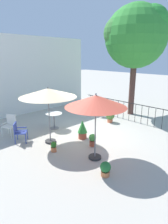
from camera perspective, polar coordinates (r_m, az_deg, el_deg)
ground_plane at (r=8.92m, az=0.43°, el=-6.36°), size 60.00×60.00×0.00m
villa_facade at (r=12.34m, az=-16.45°, el=10.33°), size 8.72×0.30×4.58m
terrace_railing at (r=10.92m, az=11.66°, el=1.36°), size 0.03×5.55×1.01m
shade_tree at (r=11.84m, az=15.05°, el=20.72°), size 3.61×3.44×6.16m
patio_umbrella_0 at (r=6.18m, az=3.51°, el=3.08°), size 2.01×2.01×2.31m
patio_umbrella_1 at (r=7.56m, az=-10.62°, el=5.50°), size 2.22×2.22×2.31m
cafe_table_0 at (r=9.45m, az=-8.86°, el=-1.75°), size 0.79×0.79×0.77m
patio_chair_0 at (r=8.35m, az=-18.73°, el=-5.30°), size 0.66×0.66×0.83m
patio_chair_1 at (r=11.32m, az=4.94°, el=1.37°), size 0.57×0.58×0.89m
patio_chair_2 at (r=9.15m, az=-21.05°, el=-3.26°), size 0.63×0.65×0.95m
potted_plant_0 at (r=7.33m, az=-9.01°, el=-10.03°), size 0.23×0.24×0.40m
potted_plant_1 at (r=10.37m, az=7.74°, el=-1.19°), size 0.47×0.47×0.62m
potted_plant_2 at (r=8.26m, az=-0.47°, el=-5.03°), size 0.41×0.41×0.82m
potted_plant_3 at (r=7.67m, az=2.54°, el=-8.16°), size 0.29×0.29×0.50m
potted_plant_4 at (r=5.95m, az=6.36°, el=-16.32°), size 0.32×0.32×0.46m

